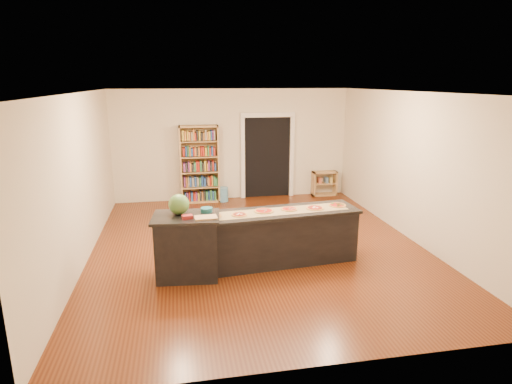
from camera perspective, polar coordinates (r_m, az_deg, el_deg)
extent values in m
cube|color=beige|center=(7.60, 0.27, 2.54)|extent=(6.00, 7.00, 2.80)
cube|color=#5D290F|center=(8.01, 0.26, -7.27)|extent=(6.00, 7.00, 0.01)
cube|color=white|center=(7.43, 0.29, 13.13)|extent=(6.00, 7.00, 0.01)
cube|color=black|center=(11.20, 1.49, 4.65)|extent=(1.20, 0.02, 2.10)
cube|color=silver|center=(11.04, -1.77, 4.50)|extent=(0.10, 0.08, 2.10)
cube|color=silver|center=(11.30, 4.78, 4.70)|extent=(0.10, 0.08, 2.10)
cube|color=silver|center=(11.01, 1.58, 10.25)|extent=(1.40, 0.08, 0.12)
cube|color=black|center=(7.22, 2.82, -6.19)|extent=(2.66, 0.67, 0.86)
cube|color=black|center=(7.07, 2.86, -2.77)|extent=(2.74, 0.74, 0.05)
cube|color=black|center=(6.77, -9.15, -7.35)|extent=(0.93, 0.65, 0.96)
cube|color=black|center=(6.60, -9.33, -3.31)|extent=(1.01, 0.74, 0.04)
cube|color=tan|center=(10.79, -7.53, 3.68)|extent=(0.97, 0.34, 1.93)
cube|color=tan|center=(11.59, 9.09, 1.15)|extent=(0.65, 0.28, 0.65)
cylinder|color=#5393BA|center=(10.92, -4.39, -0.32)|extent=(0.25, 0.25, 0.36)
cube|color=#9E8352|center=(7.06, 2.89, -2.59)|extent=(2.41, 0.65, 0.00)
sphere|color=#144214|center=(6.64, -10.24, -1.62)|extent=(0.32, 0.32, 0.32)
cube|color=tan|center=(6.44, -6.71, -3.39)|extent=(0.34, 0.24, 0.02)
cube|color=maroon|center=(6.45, -9.14, -3.29)|extent=(0.17, 0.14, 0.05)
cylinder|color=#195966|center=(6.72, -6.61, -2.39)|extent=(0.19, 0.19, 0.07)
cylinder|color=#AF8A43|center=(6.83, -5.96, -3.14)|extent=(0.30, 0.30, 0.02)
cylinder|color=#A5190C|center=(6.83, -5.96, -3.07)|extent=(0.25, 0.25, 0.00)
cylinder|color=#AF8A43|center=(6.85, -2.24, -3.04)|extent=(0.27, 0.27, 0.02)
cylinder|color=#A5190C|center=(6.85, -2.24, -2.97)|extent=(0.22, 0.22, 0.00)
cylinder|color=#AF8A43|center=(7.03, 1.07, -2.55)|extent=(0.31, 0.31, 0.02)
cylinder|color=#A5190C|center=(7.03, 1.07, -2.48)|extent=(0.25, 0.25, 0.00)
cylinder|color=#AF8A43|center=(7.16, 4.44, -2.27)|extent=(0.28, 0.28, 0.02)
cylinder|color=#A5190C|center=(7.16, 4.44, -2.21)|extent=(0.23, 0.23, 0.00)
cylinder|color=#AF8A43|center=(7.26, 7.86, -2.13)|extent=(0.29, 0.29, 0.02)
cylinder|color=#A5190C|center=(7.26, 7.86, -2.06)|extent=(0.23, 0.23, 0.00)
cylinder|color=#AF8A43|center=(7.49, 10.78, -1.74)|extent=(0.28, 0.28, 0.02)
cylinder|color=#A5190C|center=(7.48, 10.78, -1.67)|extent=(0.23, 0.23, 0.00)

